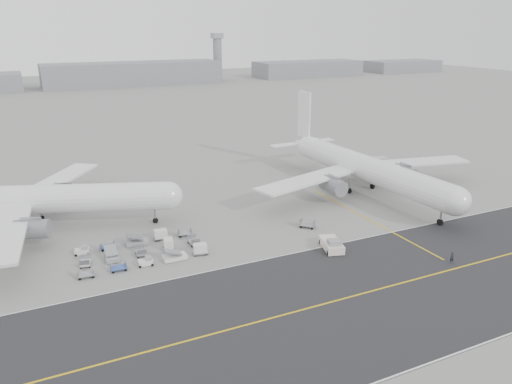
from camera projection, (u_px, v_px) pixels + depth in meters
name	position (u px, v px, depth m)	size (l,w,h in m)	color
ground	(238.00, 258.00, 81.61)	(700.00, 700.00, 0.00)	gray
taxiway	(324.00, 304.00, 68.26)	(220.00, 59.00, 0.03)	#2A2A2C
horizon_buildings	(118.00, 85.00, 316.41)	(520.00, 28.00, 28.00)	gray
control_tower	(218.00, 56.00, 344.08)	(7.00, 7.00, 31.25)	gray
airliner_a	(34.00, 199.00, 92.67)	(52.80, 51.86, 19.06)	white
airliner_b	(363.00, 167.00, 112.71)	(57.31, 58.03, 20.00)	white
pushback_tug	(332.00, 244.00, 84.60)	(4.36, 7.90, 2.23)	silver
jet_bridge	(361.00, 165.00, 121.79)	(14.82, 4.69, 5.53)	gray
gse_cluster	(141.00, 254.00, 83.04)	(25.87, 16.15, 1.91)	#9C9CA1
stray_dolly	(307.00, 227.00, 94.12)	(1.75, 2.85, 1.75)	silver
ground_crew_a	(452.00, 258.00, 79.68)	(0.70, 0.46, 1.93)	black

